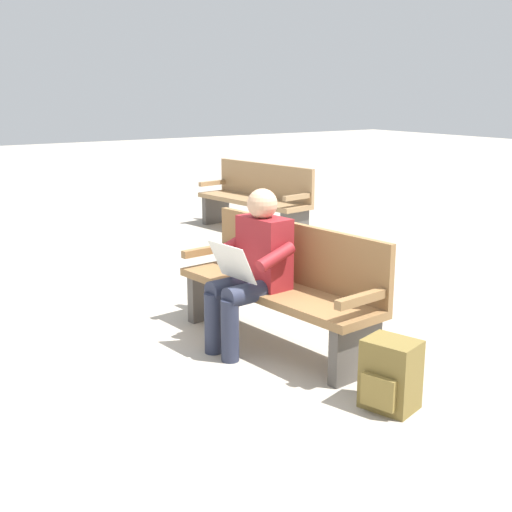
{
  "coord_description": "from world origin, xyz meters",
  "views": [
    {
      "loc": [
        -3.86,
        2.76,
        1.87
      ],
      "look_at": [
        0.03,
        0.15,
        0.7
      ],
      "focal_mm": 47.11,
      "sensor_mm": 36.0,
      "label": 1
    }
  ],
  "objects_px": {
    "backpack": "(390,375)",
    "bench_far": "(257,197)",
    "bench_near": "(282,284)",
    "person_seated": "(252,265)"
  },
  "relations": [
    {
      "from": "bench_far",
      "to": "bench_near",
      "type": "bearing_deg",
      "value": 141.0
    },
    {
      "from": "bench_near",
      "to": "bench_far",
      "type": "xyz_separation_m",
      "value": [
        3.53,
        -2.15,
        0.0
      ]
    },
    {
      "from": "person_seated",
      "to": "bench_far",
      "type": "distance_m",
      "value": 4.23
    },
    {
      "from": "person_seated",
      "to": "backpack",
      "type": "height_order",
      "value": "person_seated"
    },
    {
      "from": "backpack",
      "to": "bench_far",
      "type": "xyz_separation_m",
      "value": [
        4.77,
        -2.25,
        0.25
      ]
    },
    {
      "from": "bench_near",
      "to": "backpack",
      "type": "bearing_deg",
      "value": 169.38
    },
    {
      "from": "person_seated",
      "to": "bench_far",
      "type": "bearing_deg",
      "value": -40.32
    },
    {
      "from": "bench_near",
      "to": "bench_far",
      "type": "relative_size",
      "value": 1.0
    },
    {
      "from": "bench_far",
      "to": "backpack",
      "type": "bearing_deg",
      "value": 147.03
    },
    {
      "from": "backpack",
      "to": "bench_far",
      "type": "relative_size",
      "value": 0.23
    }
  ]
}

